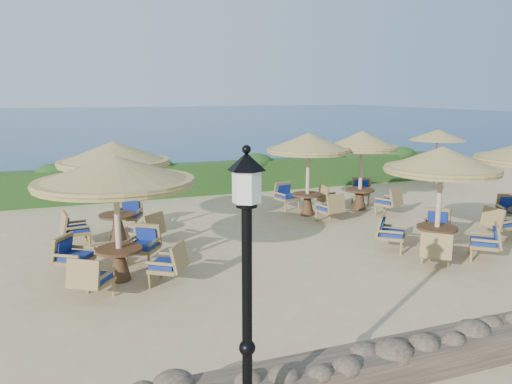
# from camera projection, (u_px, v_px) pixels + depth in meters

# --- Properties ---
(ground) EXTENTS (120.00, 120.00, 0.00)m
(ground) POSITION_uv_depth(u_px,v_px,m) (330.00, 239.00, 13.49)
(ground) COLOR tan
(ground) RESTS_ON ground
(sea) EXTENTS (160.00, 160.00, 0.00)m
(sea) POSITION_uv_depth(u_px,v_px,m) (112.00, 118.00, 77.76)
(sea) COLOR #0C284F
(sea) RESTS_ON ground
(hedge) EXTENTS (18.00, 0.90, 1.20)m
(hedge) POSITION_uv_depth(u_px,v_px,m) (243.00, 176.00, 19.98)
(hedge) COLOR #1B3E14
(hedge) RESTS_ON ground
(lamp_post) EXTENTS (0.44, 0.44, 3.31)m
(lamp_post) POSITION_uv_depth(u_px,v_px,m) (247.00, 317.00, 5.29)
(lamp_post) COLOR black
(lamp_post) RESTS_ON ground
(extra_parasol) EXTENTS (2.30, 2.30, 2.41)m
(extra_parasol) POSITION_uv_depth(u_px,v_px,m) (438.00, 135.00, 20.52)
(extra_parasol) COLOR #CFB692
(extra_parasol) RESTS_ON ground
(cafe_set_0) EXTENTS (3.27, 3.27, 2.65)m
(cafe_set_0) POSITION_uv_depth(u_px,v_px,m) (116.00, 191.00, 10.16)
(cafe_set_0) COLOR #CFB692
(cafe_set_0) RESTS_ON ground
(cafe_set_1) EXTENTS (2.70, 2.70, 2.65)m
(cafe_set_1) POSITION_uv_depth(u_px,v_px,m) (440.00, 182.00, 11.83)
(cafe_set_1) COLOR #CFB692
(cafe_set_1) RESTS_ON ground
(cafe_set_3) EXTENTS (2.91, 2.91, 2.65)m
(cafe_set_3) POSITION_uv_depth(u_px,v_px,m) (115.00, 169.00, 13.04)
(cafe_set_3) COLOR #CFB692
(cafe_set_3) RESTS_ON ground
(cafe_set_4) EXTENTS (2.66, 2.89, 2.65)m
(cafe_set_4) POSITION_uv_depth(u_px,v_px,m) (308.00, 154.00, 15.73)
(cafe_set_4) COLOR #CFB692
(cafe_set_4) RESTS_ON ground
(cafe_set_5) EXTENTS (2.61, 2.77, 2.65)m
(cafe_set_5) POSITION_uv_depth(u_px,v_px,m) (361.00, 157.00, 16.54)
(cafe_set_5) COLOR #CFB692
(cafe_set_5) RESTS_ON ground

